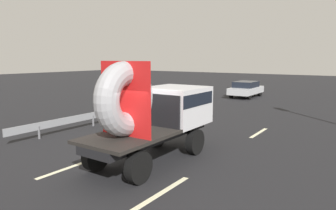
# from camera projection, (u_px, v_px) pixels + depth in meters

# --- Properties ---
(ground_plane) EXTENTS (120.00, 120.00, 0.00)m
(ground_plane) POSITION_uv_depth(u_px,v_px,m) (128.00, 165.00, 9.84)
(ground_plane) COLOR black
(flatbed_truck) EXTENTS (2.02, 5.08, 3.34)m
(flatbed_truck) POSITION_uv_depth(u_px,v_px,m) (158.00, 110.00, 10.30)
(flatbed_truck) COLOR black
(flatbed_truck) RESTS_ON ground_plane
(distant_sedan) EXTENTS (1.83, 4.28, 1.39)m
(distant_sedan) POSITION_uv_depth(u_px,v_px,m) (246.00, 89.00, 26.84)
(distant_sedan) COLOR black
(distant_sedan) RESTS_ON ground_plane
(guardrail) EXTENTS (0.10, 12.03, 0.71)m
(guardrail) POSITION_uv_depth(u_px,v_px,m) (114.00, 112.00, 16.59)
(guardrail) COLOR gray
(guardrail) RESTS_ON ground_plane
(lane_dash_left_near) EXTENTS (0.16, 2.05, 0.01)m
(lane_dash_left_near) POSITION_uv_depth(u_px,v_px,m) (66.00, 169.00, 9.47)
(lane_dash_left_near) COLOR beige
(lane_dash_left_near) RESTS_ON ground_plane
(lane_dash_left_far) EXTENTS (0.16, 2.68, 0.01)m
(lane_dash_left_far) POSITION_uv_depth(u_px,v_px,m) (197.00, 122.00, 16.29)
(lane_dash_left_far) COLOR beige
(lane_dash_left_far) RESTS_ON ground_plane
(lane_dash_right_near) EXTENTS (0.16, 2.67, 0.01)m
(lane_dash_right_near) POSITION_uv_depth(u_px,v_px,m) (159.00, 194.00, 7.68)
(lane_dash_right_near) COLOR beige
(lane_dash_right_near) RESTS_ON ground_plane
(lane_dash_right_far) EXTENTS (0.16, 2.16, 0.01)m
(lane_dash_right_far) POSITION_uv_depth(u_px,v_px,m) (259.00, 133.00, 14.02)
(lane_dash_right_far) COLOR beige
(lane_dash_right_far) RESTS_ON ground_plane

